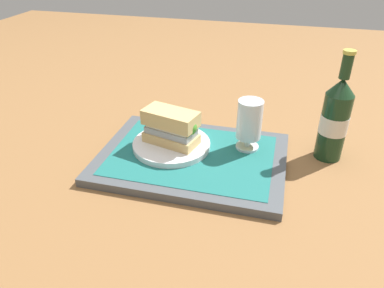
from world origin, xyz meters
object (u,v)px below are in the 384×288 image
at_px(plate, 172,145).
at_px(beer_bottle, 335,119).
at_px(beer_glass, 249,122).
at_px(sandwich, 172,127).

height_order(plate, beer_bottle, beer_bottle).
bearing_deg(beer_glass, plate, -166.01).
height_order(sandwich, beer_bottle, beer_bottle).
distance_m(plate, sandwich, 0.05).
bearing_deg(beer_bottle, sandwich, -166.54).
height_order(beer_glass, beer_bottle, beer_bottle).
bearing_deg(beer_bottle, beer_glass, -167.49).
height_order(plate, sandwich, sandwich).
bearing_deg(plate, beer_bottle, 13.23).
distance_m(beer_glass, beer_bottle, 0.20).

